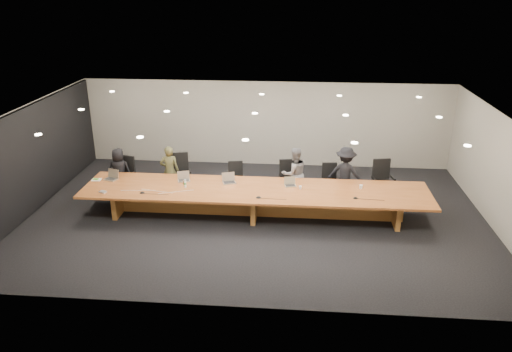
{
  "coord_description": "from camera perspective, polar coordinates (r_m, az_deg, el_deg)",
  "views": [
    {
      "loc": [
        1.06,
        -11.87,
        5.8
      ],
      "look_at": [
        0.0,
        0.3,
        1.0
      ],
      "focal_mm": 35.0,
      "sensor_mm": 36.0,
      "label": 1
    }
  ],
  "objects": [
    {
      "name": "amber_mug",
      "position": [
        13.37,
        -8.18,
        -0.73
      ],
      "size": [
        0.09,
        0.09,
        0.1
      ],
      "primitive_type": "cylinder",
      "rotation": [
        0.0,
        0.0,
        0.16
      ],
      "color": "brown",
      "rests_on": "conference_table"
    },
    {
      "name": "laptop_d",
      "position": [
        13.13,
        3.96,
        -0.68
      ],
      "size": [
        0.33,
        0.27,
        0.23
      ],
      "primitive_type": null,
      "rotation": [
        0.0,
        0.0,
        0.22
      ],
      "color": "tan",
      "rests_on": "conference_table"
    },
    {
      "name": "chair_far_left",
      "position": [
        14.93,
        -14.83,
        0.11
      ],
      "size": [
        0.7,
        0.7,
        1.1
      ],
      "primitive_type": null,
      "rotation": [
        0.0,
        0.0,
        -0.3
      ],
      "color": "black",
      "rests_on": "ground"
    },
    {
      "name": "paper_cup_near",
      "position": [
        12.99,
        5.08,
        -1.32
      ],
      "size": [
        0.07,
        0.07,
        0.08
      ],
      "primitive_type": "cone",
      "rotation": [
        0.0,
        0.0,
        -0.01
      ],
      "color": "white",
      "rests_on": "conference_table"
    },
    {
      "name": "lime_gadget",
      "position": [
        14.21,
        -17.85,
        -0.34
      ],
      "size": [
        0.15,
        0.1,
        0.02
      ],
      "primitive_type": "cube",
      "rotation": [
        0.0,
        0.0,
        -0.13
      ],
      "color": "green",
      "rests_on": "notepad"
    },
    {
      "name": "water_bottle",
      "position": [
        13.17,
        -8.11,
        -0.86
      ],
      "size": [
        0.08,
        0.08,
        0.2
      ],
      "primitive_type": "cylinder",
      "rotation": [
        0.0,
        0.0,
        -0.19
      ],
      "color": "silver",
      "rests_on": "conference_table"
    },
    {
      "name": "back_wall",
      "position": [
        16.51,
        1.12,
        5.98
      ],
      "size": [
        12.0,
        0.02,
        2.8
      ],
      "primitive_type": "cube",
      "color": "#AFAB9F",
      "rests_on": "ground"
    },
    {
      "name": "laptop_c",
      "position": [
        13.31,
        -3.08,
        -0.26
      ],
      "size": [
        0.4,
        0.35,
        0.27
      ],
      "primitive_type": null,
      "rotation": [
        0.0,
        0.0,
        0.33
      ],
      "color": "tan",
      "rests_on": "conference_table"
    },
    {
      "name": "mic_center",
      "position": [
        12.44,
        0.29,
        -2.42
      ],
      "size": [
        0.15,
        0.15,
        0.03
      ],
      "primitive_type": "cone",
      "rotation": [
        0.0,
        0.0,
        0.13
      ],
      "color": "black",
      "rests_on": "conference_table"
    },
    {
      "name": "paper_cup_far",
      "position": [
        13.24,
        11.91,
        -1.22
      ],
      "size": [
        0.09,
        0.09,
        0.1
      ],
      "primitive_type": "cone",
      "rotation": [
        0.0,
        0.0,
        0.02
      ],
      "color": "silver",
      "rests_on": "conference_table"
    },
    {
      "name": "left_wall_panel",
      "position": [
        14.47,
        -24.26,
        1.68
      ],
      "size": [
        0.08,
        7.84,
        2.74
      ],
      "primitive_type": "cube",
      "color": "black",
      "rests_on": "ground"
    },
    {
      "name": "chair_mid_left",
      "position": [
        14.28,
        -2.3,
        -0.36
      ],
      "size": [
        0.59,
        0.59,
        1.0
      ],
      "primitive_type": null,
      "rotation": [
        0.0,
        0.0,
        0.18
      ],
      "color": "black",
      "rests_on": "ground"
    },
    {
      "name": "conference_table",
      "position": [
        13.04,
        -0.11,
        -2.44
      ],
      "size": [
        9.0,
        1.8,
        0.75
      ],
      "color": "brown",
      "rests_on": "ground"
    },
    {
      "name": "person_c",
      "position": [
        13.97,
        4.41,
        0.26
      ],
      "size": [
        0.91,
        0.81,
        1.53
      ],
      "primitive_type": "imported",
      "rotation": [
        0.0,
        0.0,
        3.52
      ],
      "color": "slate",
      "rests_on": "ground"
    },
    {
      "name": "av_box",
      "position": [
        13.35,
        -17.11,
        -1.73
      ],
      "size": [
        0.21,
        0.18,
        0.03
      ],
      "primitive_type": "cube",
      "rotation": [
        0.0,
        0.0,
        -0.36
      ],
      "color": "silver",
      "rests_on": "conference_table"
    },
    {
      "name": "laptop_a",
      "position": [
        14.08,
        -16.31,
        0.12
      ],
      "size": [
        0.41,
        0.35,
        0.27
      ],
      "primitive_type": null,
      "rotation": [
        0.0,
        0.0,
        -0.34
      ],
      "color": "tan",
      "rests_on": "conference_table"
    },
    {
      "name": "ground",
      "position": [
        13.26,
        -0.11,
        -4.5
      ],
      "size": [
        12.0,
        12.0,
        0.0
      ],
      "primitive_type": "plane",
      "color": "black",
      "rests_on": "ground"
    },
    {
      "name": "mic_left",
      "position": [
        13.04,
        -12.89,
        -1.84
      ],
      "size": [
        0.16,
        0.16,
        0.03
      ],
      "primitive_type": "cone",
      "rotation": [
        0.0,
        0.0,
        0.29
      ],
      "color": "black",
      "rests_on": "conference_table"
    },
    {
      "name": "mic_right",
      "position": [
        12.65,
        11.31,
        -2.45
      ],
      "size": [
        0.16,
        0.16,
        0.03
      ],
      "primitive_type": "cone",
      "rotation": [
        0.0,
        0.0,
        0.37
      ],
      "color": "black",
      "rests_on": "conference_table"
    },
    {
      "name": "person_d",
      "position": [
        14.14,
        10.17,
        0.27
      ],
      "size": [
        1.11,
        0.81,
        1.54
      ],
      "primitive_type": "imported",
      "rotation": [
        0.0,
        0.0,
        2.88
      ],
      "color": "black",
      "rests_on": "ground"
    },
    {
      "name": "chair_right",
      "position": [
        14.26,
        8.45,
        -0.58
      ],
      "size": [
        0.57,
        0.57,
        1.01
      ],
      "primitive_type": null,
      "rotation": [
        0.0,
        0.0,
        0.11
      ],
      "color": "black",
      "rests_on": "ground"
    },
    {
      "name": "laptop_b",
      "position": [
        13.57,
        -8.27,
        -0.06
      ],
      "size": [
        0.38,
        0.32,
        0.25
      ],
      "primitive_type": null,
      "rotation": [
        0.0,
        0.0,
        0.29
      ],
      "color": "tan",
      "rests_on": "conference_table"
    },
    {
      "name": "chair_mid_right",
      "position": [
        14.11,
        3.72,
        -0.42
      ],
      "size": [
        0.66,
        0.66,
        1.11
      ],
      "primitive_type": null,
      "rotation": [
        0.0,
        0.0,
        0.18
      ],
      "color": "black",
      "rests_on": "ground"
    },
    {
      "name": "notepad",
      "position": [
        14.21,
        -17.76,
        -0.4
      ],
      "size": [
        0.26,
        0.21,
        0.01
      ],
      "primitive_type": "cube",
      "rotation": [
        0.0,
        0.0,
        0.07
      ],
      "color": "silver",
      "rests_on": "conference_table"
    },
    {
      "name": "chair_far_right",
      "position": [
        14.37,
        14.32,
        -0.51
      ],
      "size": [
        0.7,
        0.7,
        1.18
      ],
      "primitive_type": null,
      "rotation": [
        0.0,
        0.0,
        0.18
      ],
      "color": "black",
      "rests_on": "ground"
    },
    {
      "name": "chair_left",
      "position": [
        14.56,
        -8.66,
        0.25
      ],
      "size": [
        0.73,
        0.73,
        1.19
      ],
      "primitive_type": null,
      "rotation": [
        0.0,
        0.0,
        0.23
      ],
      "color": "black",
      "rests_on": "ground"
    },
    {
      "name": "person_b",
      "position": [
        14.43,
        -9.84,
        0.59
      ],
      "size": [
        0.58,
        0.41,
        1.48
      ],
      "primitive_type": "imported",
      "rotation": [
        0.0,
        0.0,
        3.26
      ],
      "color": "#3F3F22",
      "rests_on": "ground"
    },
    {
      "name": "person_a",
      "position": [
        14.9,
        -15.35,
        0.55
      ],
      "size": [
        0.7,
        0.48,
        1.36
      ],
      "primitive_type": "imported",
      "rotation": [
        0.0,
        0.0,
        3.22
      ],
      "color": "black",
      "rests_on": "ground"
    }
  ]
}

